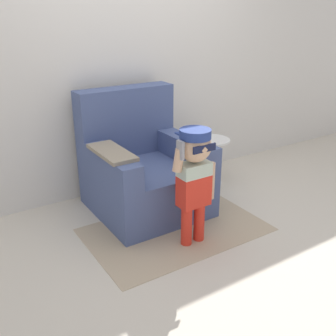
# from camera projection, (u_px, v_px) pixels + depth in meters

# --- Properties ---
(ground_plane) EXTENTS (10.00, 10.00, 0.00)m
(ground_plane) POSITION_uv_depth(u_px,v_px,m) (170.00, 214.00, 3.47)
(ground_plane) COLOR beige
(wall_back) EXTENTS (10.00, 0.05, 2.60)m
(wall_back) POSITION_uv_depth(u_px,v_px,m) (124.00, 54.00, 3.59)
(wall_back) COLOR silver
(wall_back) RESTS_ON ground_plane
(armchair) EXTENTS (0.92, 0.94, 1.04)m
(armchair) POSITION_uv_depth(u_px,v_px,m) (142.00, 169.00, 3.48)
(armchair) COLOR #475684
(armchair) RESTS_ON ground_plane
(person_child) EXTENTS (0.37, 0.28, 0.91)m
(person_child) POSITION_uv_depth(u_px,v_px,m) (195.00, 170.00, 2.83)
(person_child) COLOR red
(person_child) RESTS_ON ground_plane
(side_table) EXTENTS (0.36, 0.36, 0.48)m
(side_table) POSITION_uv_depth(u_px,v_px,m) (211.00, 157.00, 3.98)
(side_table) COLOR white
(side_table) RESTS_ON ground_plane
(rug) EXTENTS (1.42, 0.91, 0.01)m
(rug) POSITION_uv_depth(u_px,v_px,m) (176.00, 229.00, 3.22)
(rug) COLOR tan
(rug) RESTS_ON ground_plane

